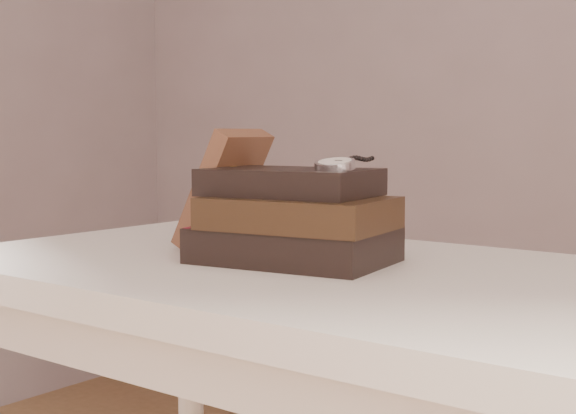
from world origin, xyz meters
The scene contains 5 objects.
table centered at (0.00, 0.35, 0.66)m, with size 1.00×0.60×0.75m.
book_stack centered at (0.00, 0.35, 0.81)m, with size 0.28×0.21×0.13m.
journal centered at (-0.17, 0.39, 0.84)m, with size 0.03×0.12×0.19m, color #45271A.
pocket_watch centered at (0.06, 0.35, 0.89)m, with size 0.06×0.16×0.02m.
eyeglasses centered at (-0.11, 0.42, 0.82)m, with size 0.12×0.14×0.05m.
Camera 1 is at (0.65, -0.52, 0.93)m, focal length 50.48 mm.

